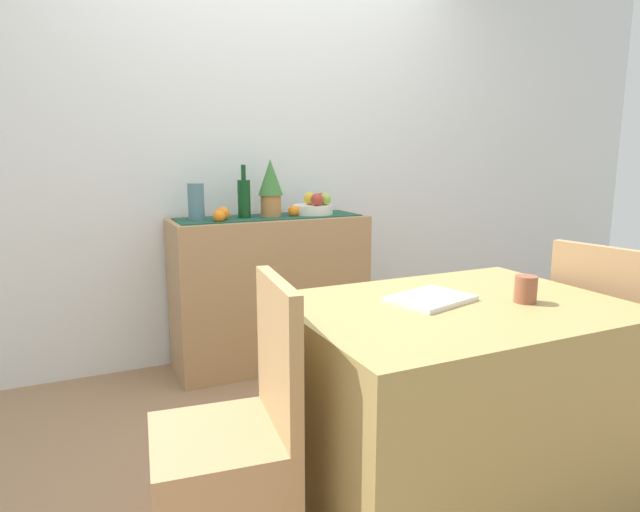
{
  "coord_description": "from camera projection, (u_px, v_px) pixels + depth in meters",
  "views": [
    {
      "loc": [
        -1.13,
        -2.05,
        1.26
      ],
      "look_at": [
        -0.01,
        0.34,
        0.76
      ],
      "focal_mm": 30.46,
      "sensor_mm": 36.0,
      "label": 1
    }
  ],
  "objects": [
    {
      "name": "apple_front",
      "position": [
        325.0,
        199.0,
        3.24
      ],
      "size": [
        0.07,
        0.07,
        0.07
      ],
      "primitive_type": "sphere",
      "color": "#8EAF3E",
      "rests_on": "fruit_bowl"
    },
    {
      "name": "potted_plant",
      "position": [
        271.0,
        186.0,
        3.13
      ],
      "size": [
        0.14,
        0.14,
        0.34
      ],
      "color": "#B97944",
      "rests_on": "sideboard_console"
    },
    {
      "name": "chair_by_corner",
      "position": [
        609.0,
        388.0,
        2.33
      ],
      "size": [
        0.47,
        0.47,
        0.9
      ],
      "color": "tan",
      "rests_on": "ground"
    },
    {
      "name": "apple_center",
      "position": [
        310.0,
        198.0,
        3.26
      ],
      "size": [
        0.07,
        0.07,
        0.07
      ],
      "primitive_type": "sphere",
      "color": "gold",
      "rests_on": "fruit_bowl"
    },
    {
      "name": "ceramic_vase",
      "position": [
        196.0,
        202.0,
        2.96
      ],
      "size": [
        0.09,
        0.09,
        0.21
      ],
      "primitive_type": "cylinder",
      "color": "slate",
      "rests_on": "sideboard_console"
    },
    {
      "name": "dining_table",
      "position": [
        452.0,
        402.0,
        1.96
      ],
      "size": [
        1.15,
        0.84,
        0.74
      ],
      "primitive_type": "cube",
      "color": "#A58B51",
      "rests_on": "ground"
    },
    {
      "name": "coffee_cup",
      "position": [
        526.0,
        289.0,
        1.9
      ],
      "size": [
        0.08,
        0.08,
        0.1
      ],
      "primitive_type": "cylinder",
      "color": "brown",
      "rests_on": "dining_table"
    },
    {
      "name": "open_book",
      "position": [
        431.0,
        299.0,
        1.92
      ],
      "size": [
        0.33,
        0.28,
        0.02
      ],
      "primitive_type": "cube",
      "rotation": [
        0.0,
        0.0,
        0.27
      ],
      "color": "white",
      "rests_on": "dining_table"
    },
    {
      "name": "orange_loose_end",
      "position": [
        223.0,
        214.0,
        3.01
      ],
      "size": [
        0.08,
        0.08,
        0.08
      ],
      "primitive_type": "sphere",
      "color": "orange",
      "rests_on": "sideboard_console"
    },
    {
      "name": "wine_bottle",
      "position": [
        244.0,
        198.0,
        3.07
      ],
      "size": [
        0.07,
        0.07,
        0.31
      ],
      "color": "#0F4019",
      "rests_on": "sideboard_console"
    },
    {
      "name": "fruit_bowl",
      "position": [
        313.0,
        209.0,
        3.27
      ],
      "size": [
        0.24,
        0.24,
        0.06
      ],
      "primitive_type": "cylinder",
      "color": "silver",
      "rests_on": "table_runner"
    },
    {
      "name": "orange_loose_far",
      "position": [
        293.0,
        211.0,
        3.18
      ],
      "size": [
        0.07,
        0.07,
        0.07
      ],
      "primitive_type": "sphere",
      "color": "orange",
      "rests_on": "sideboard_console"
    },
    {
      "name": "ground_plane",
      "position": [
        353.0,
        429.0,
        2.54
      ],
      "size": [
        6.4,
        6.4,
        0.02
      ],
      "primitive_type": "cube",
      "color": "#997454",
      "rests_on": "ground"
    },
    {
      "name": "room_wall_rear",
      "position": [
        264.0,
        138.0,
        3.33
      ],
      "size": [
        6.4,
        0.06,
        2.7
      ],
      "primitive_type": "cube",
      "color": "silver",
      "rests_on": "ground"
    },
    {
      "name": "sideboard_console",
      "position": [
        270.0,
        291.0,
        3.24
      ],
      "size": [
        1.14,
        0.42,
        0.89
      ],
      "primitive_type": "cube",
      "color": "tan",
      "rests_on": "ground"
    },
    {
      "name": "chair_near_window",
      "position": [
        228.0,
        488.0,
        1.63
      ],
      "size": [
        0.44,
        0.44,
        0.9
      ],
      "color": "tan",
      "rests_on": "ground"
    },
    {
      "name": "orange_loose_mid",
      "position": [
        219.0,
        216.0,
        2.93
      ],
      "size": [
        0.07,
        0.07,
        0.07
      ],
      "primitive_type": "sphere",
      "color": "orange",
      "rests_on": "sideboard_console"
    },
    {
      "name": "table_runner",
      "position": [
        269.0,
        217.0,
        3.16
      ],
      "size": [
        1.07,
        0.32,
        0.01
      ],
      "primitive_type": "cube",
      "color": "#1E4B3A",
      "rests_on": "sideboard_console"
    },
    {
      "name": "apple_left",
      "position": [
        317.0,
        200.0,
        3.19
      ],
      "size": [
        0.07,
        0.07,
        0.07
      ],
      "primitive_type": "sphere",
      "color": "#A6362C",
      "rests_on": "fruit_bowl"
    },
    {
      "name": "apple_rear",
      "position": [
        321.0,
        198.0,
        3.32
      ],
      "size": [
        0.07,
        0.07,
        0.07
      ],
      "primitive_type": "sphere",
      "color": "#AE2B1E",
      "rests_on": "fruit_bowl"
    }
  ]
}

